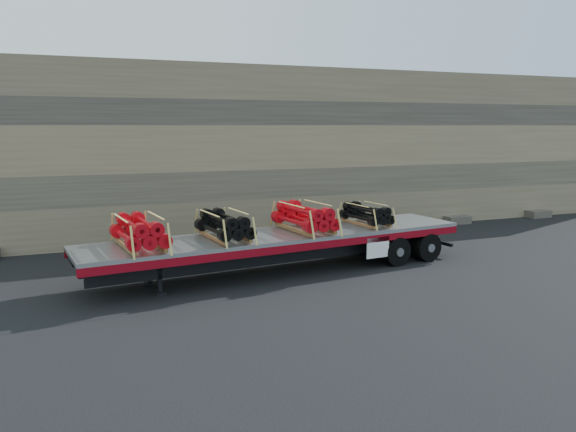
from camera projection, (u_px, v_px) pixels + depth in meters
name	position (u px, v px, depth m)	size (l,w,h in m)	color
ground	(243.00, 271.00, 17.89)	(120.00, 120.00, 0.00)	black
rock_wall	(196.00, 152.00, 23.30)	(44.00, 3.00, 7.00)	#7A6B54
trailer	(281.00, 253.00, 17.68)	(12.51, 2.41, 1.25)	#A3A5AA
bundle_front	(139.00, 233.00, 15.45)	(1.17, 2.35, 0.83)	red
bundle_midfront	(224.00, 226.00, 16.63)	(1.10, 2.20, 0.78)	black
bundle_midrear	(304.00, 218.00, 17.91)	(1.19, 2.39, 0.85)	red
bundle_rear	(366.00, 215.00, 19.05)	(0.96, 1.92, 0.68)	black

